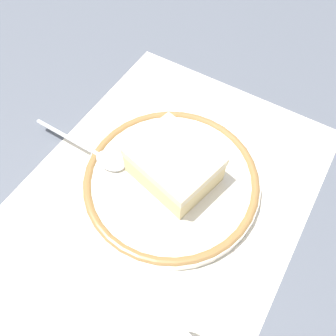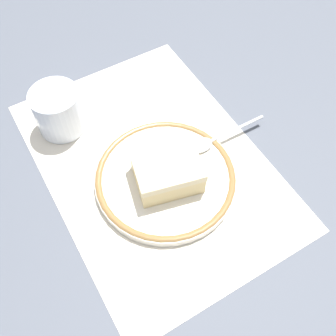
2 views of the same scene
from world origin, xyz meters
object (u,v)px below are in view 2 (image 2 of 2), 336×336
cake_slice (168,171)px  cup (59,112)px  napkin (133,99)px  spoon (209,141)px  plate (168,177)px

cake_slice → cup: bearing=-153.3°
napkin → cake_slice: bearing=-10.8°
spoon → napkin: size_ratio=1.02×
plate → spoon: bearing=102.3°
cake_slice → napkin: bearing=169.2°
plate → cup: bearing=-151.7°
cup → plate: bearing=28.3°
cake_slice → cup: 0.21m
cake_slice → napkin: 0.18m
plate → spoon: (-0.02, 0.09, 0.01)m
cake_slice → spoon: size_ratio=0.78×
plate → spoon: size_ratio=1.52×
cup → napkin: (0.01, 0.13, -0.03)m
plate → cake_slice: cake_slice is taller
plate → cup: cup is taller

